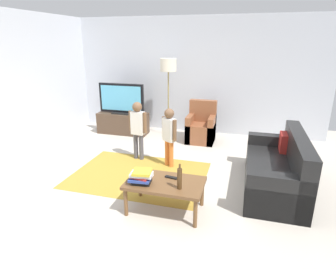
{
  "coord_description": "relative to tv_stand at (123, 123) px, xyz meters",
  "views": [
    {
      "loc": [
        1.24,
        -3.73,
        2.15
      ],
      "look_at": [
        0.0,
        0.6,
        0.65
      ],
      "focal_mm": 30.21,
      "sensor_mm": 36.0,
      "label": 1
    }
  ],
  "objects": [
    {
      "name": "ground",
      "position": [
        1.62,
        -2.3,
        -0.24
      ],
      "size": [
        7.8,
        7.8,
        0.0
      ],
      "primitive_type": "plane",
      "color": "beige"
    },
    {
      "name": "wall_back",
      "position": [
        1.62,
        0.7,
        1.11
      ],
      "size": [
        6.0,
        0.12,
        2.7
      ],
      "primitive_type": "cube",
      "color": "silver",
      "rests_on": "ground"
    },
    {
      "name": "area_rug",
      "position": [
        1.21,
        -2.03,
        -0.24
      ],
      "size": [
        2.2,
        1.6,
        0.01
      ],
      "primitive_type": "cube",
      "color": "#B28C33",
      "rests_on": "ground"
    },
    {
      "name": "tv_stand",
      "position": [
        0.0,
        0.0,
        0.0
      ],
      "size": [
        1.2,
        0.44,
        0.5
      ],
      "color": "#4C3828",
      "rests_on": "ground"
    },
    {
      "name": "tv",
      "position": [
        -0.0,
        -0.02,
        0.6
      ],
      "size": [
        1.1,
        0.28,
        0.71
      ],
      "color": "black",
      "rests_on": "tv_stand"
    },
    {
      "name": "couch",
      "position": [
        3.41,
        -1.88,
        0.05
      ],
      "size": [
        0.8,
        1.8,
        0.86
      ],
      "color": "black",
      "rests_on": "ground"
    },
    {
      "name": "armchair",
      "position": [
        1.92,
        -0.04,
        0.05
      ],
      "size": [
        0.6,
        0.6,
        0.9
      ],
      "color": "brown",
      "rests_on": "ground"
    },
    {
      "name": "floor_lamp",
      "position": [
        1.1,
        0.15,
        1.3
      ],
      "size": [
        0.36,
        0.36,
        1.78
      ],
      "color": "#262626",
      "rests_on": "ground"
    },
    {
      "name": "child_near_tv",
      "position": [
        0.95,
        -1.38,
        0.42
      ],
      "size": [
        0.37,
        0.18,
        1.1
      ],
      "color": "#4C4C59",
      "rests_on": "ground"
    },
    {
      "name": "child_center",
      "position": [
        1.59,
        -1.53,
        0.39
      ],
      "size": [
        0.31,
        0.23,
        1.06
      ],
      "color": "orange",
      "rests_on": "ground"
    },
    {
      "name": "coffee_table",
      "position": [
        1.92,
        -2.9,
        0.13
      ],
      "size": [
        1.0,
        0.6,
        0.42
      ],
      "color": "brown",
      "rests_on": "ground"
    },
    {
      "name": "book_stack",
      "position": [
        1.64,
        -3.02,
        0.26
      ],
      "size": [
        0.31,
        0.24,
        0.18
      ],
      "color": "black",
      "rests_on": "coffee_table"
    },
    {
      "name": "bottle",
      "position": [
        2.14,
        -3.02,
        0.32
      ],
      "size": [
        0.06,
        0.06,
        0.33
      ],
      "color": "#4C3319",
      "rests_on": "coffee_table"
    },
    {
      "name": "tv_remote",
      "position": [
        1.97,
        -2.78,
        0.19
      ],
      "size": [
        0.18,
        0.07,
        0.02
      ],
      "primitive_type": "cube",
      "rotation": [
        0.0,
        0.0,
        -0.15
      ],
      "color": "black",
      "rests_on": "coffee_table"
    },
    {
      "name": "plate",
      "position": [
        1.62,
        -2.8,
        0.18
      ],
      "size": [
        0.22,
        0.22,
        0.02
      ],
      "color": "white",
      "rests_on": "coffee_table"
    }
  ]
}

